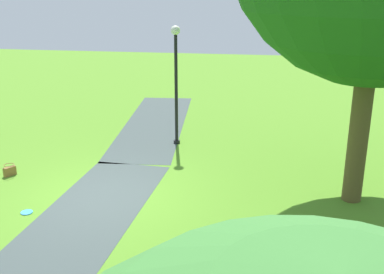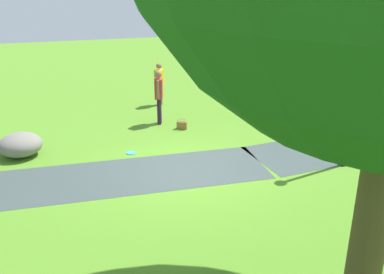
{
  "view_description": "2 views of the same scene",
  "coord_description": "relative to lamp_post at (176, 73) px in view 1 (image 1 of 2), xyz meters",
  "views": [
    {
      "loc": [
        9.64,
        3.6,
        4.82
      ],
      "look_at": [
        -0.68,
        1.96,
        1.36
      ],
      "focal_mm": 43.17,
      "sensor_mm": 36.0,
      "label": 1
    },
    {
      "loc": [
        2.7,
        9.34,
        4.64
      ],
      "look_at": [
        0.16,
        1.12,
        1.33
      ],
      "focal_mm": 39.53,
      "sensor_mm": 36.0,
      "label": 2
    }
  ],
  "objects": [
    {
      "name": "ground_plane",
      "position": [
        4.02,
        -0.94,
        -2.26
      ],
      "size": [
        48.0,
        48.0,
        0.0
      ],
      "primitive_type": "plane",
      "color": "#528825"
    },
    {
      "name": "footpath_segment_near",
      "position": [
        -2.0,
        -1.2,
        -2.26
      ],
      "size": [
        8.15,
        2.77,
        0.01
      ],
      "color": "#3B4745",
      "rests_on": "ground"
    },
    {
      "name": "footpath_segment_mid",
      "position": [
        5.98,
        -1.06,
        -2.26
      ],
      "size": [
        8.1,
        2.5,
        0.01
      ],
      "color": "#3B4745",
      "rests_on": "ground"
    },
    {
      "name": "lamp_post",
      "position": [
        0.0,
        0.0,
        0.0
      ],
      "size": [
        0.28,
        0.28,
        3.67
      ],
      "color": "black",
      "rests_on": "ground"
    },
    {
      "name": "handbag_on_grass",
      "position": [
        3.26,
        -3.88,
        -2.12
      ],
      "size": [
        0.37,
        0.37,
        0.31
      ],
      "color": "brown",
      "rests_on": "ground"
    },
    {
      "name": "frisbee_on_grass",
      "position": [
        5.16,
        -2.41,
        -2.25
      ],
      "size": [
        0.26,
        0.26,
        0.02
      ],
      "color": "#3B97D6",
      "rests_on": "ground"
    }
  ]
}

